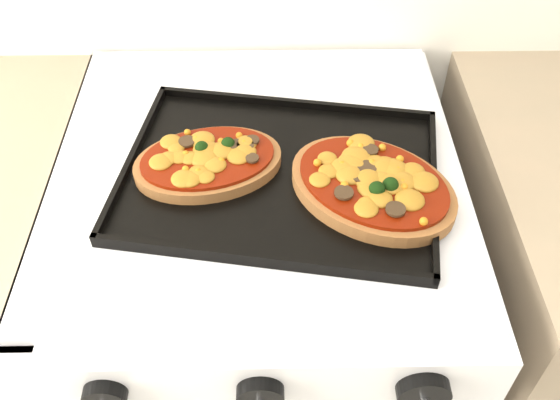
{
  "coord_description": "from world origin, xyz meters",
  "views": [
    {
      "loc": [
        -0.03,
        1.03,
        1.53
      ],
      "look_at": [
        -0.02,
        1.62,
        0.92
      ],
      "focal_mm": 40.0,
      "sensor_mm": 36.0,
      "label": 1
    }
  ],
  "objects_px": {
    "pizza_left": "(208,161)",
    "baking_tray": "(279,173)",
    "pizza_right": "(373,185)",
    "stove": "(263,331)"
  },
  "relations": [
    {
      "from": "baking_tray",
      "to": "pizza_left",
      "type": "relative_size",
      "value": 2.08
    },
    {
      "from": "baking_tray",
      "to": "pizza_left",
      "type": "height_order",
      "value": "pizza_left"
    },
    {
      "from": "stove",
      "to": "pizza_left",
      "type": "distance_m",
      "value": 0.48
    },
    {
      "from": "pizza_left",
      "to": "baking_tray",
      "type": "bearing_deg",
      "value": -7.55
    },
    {
      "from": "stove",
      "to": "pizza_right",
      "type": "xyz_separation_m",
      "value": [
        0.16,
        -0.07,
        0.48
      ]
    },
    {
      "from": "stove",
      "to": "pizza_left",
      "type": "xyz_separation_m",
      "value": [
        -0.07,
        -0.02,
        0.48
      ]
    },
    {
      "from": "baking_tray",
      "to": "pizza_right",
      "type": "relative_size",
      "value": 1.85
    },
    {
      "from": "stove",
      "to": "pizza_right",
      "type": "bearing_deg",
      "value": -25.41
    },
    {
      "from": "baking_tray",
      "to": "pizza_left",
      "type": "xyz_separation_m",
      "value": [
        -0.1,
        0.01,
        0.01
      ]
    },
    {
      "from": "baking_tray",
      "to": "pizza_right",
      "type": "xyz_separation_m",
      "value": [
        0.12,
        -0.04,
        0.02
      ]
    }
  ]
}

